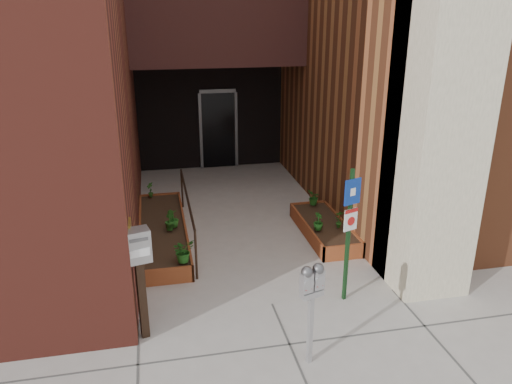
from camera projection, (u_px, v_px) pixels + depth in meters
ground at (272, 304)px, 7.65m from camera, size 80.00×80.00×0.00m
planter_left at (163, 232)px, 9.78m from camera, size 0.90×3.60×0.30m
planter_right at (324, 229)px, 9.93m from camera, size 0.80×2.20×0.30m
handrail at (187, 202)px, 9.62m from camera, size 0.04×3.34×0.90m
parking_meter at (312, 288)px, 6.03m from camera, size 0.33×0.20×1.40m
sign_post at (350, 222)px, 7.33m from camera, size 0.28×0.12×2.13m
payment_dropbox at (139, 261)px, 6.51m from camera, size 0.37×0.30×1.61m
shrub_left_a at (183, 251)px, 8.24m from camera, size 0.49×0.49×0.40m
shrub_left_b at (169, 220)px, 9.44m from camera, size 0.23×0.23×0.38m
shrub_left_c at (174, 218)px, 9.58m from camera, size 0.27×0.27×0.35m
shrub_left_d at (150, 190)px, 11.09m from camera, size 0.23×0.23×0.34m
shrub_right_a at (318, 221)px, 9.45m from camera, size 0.27×0.27×0.34m
shrub_right_b at (339, 219)px, 9.54m from camera, size 0.20×0.20×0.36m
shrub_right_c at (314, 198)px, 10.66m from camera, size 0.37×0.37×0.32m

